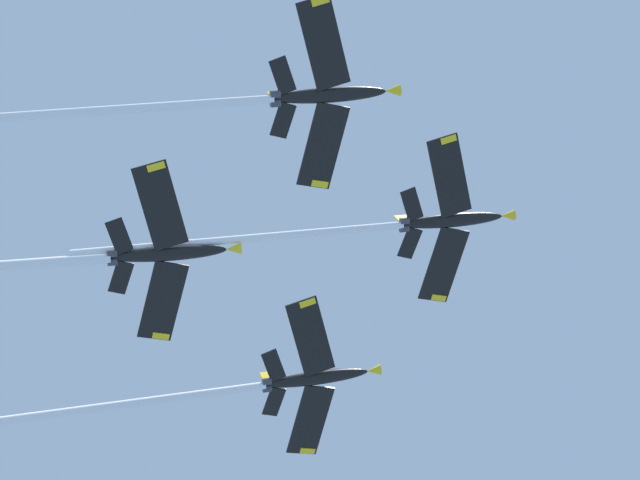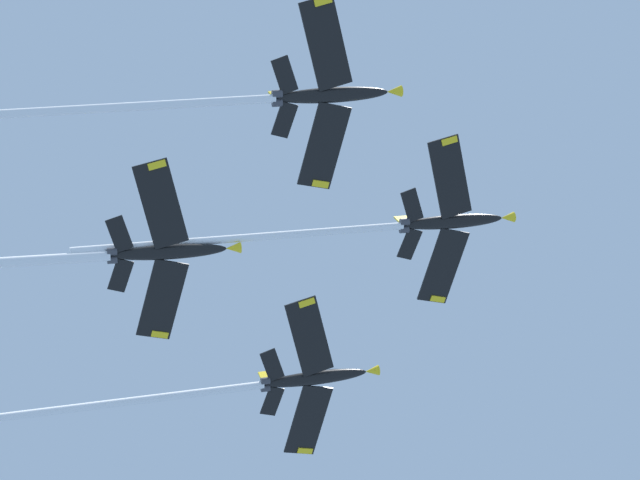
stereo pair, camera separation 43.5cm
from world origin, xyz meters
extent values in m
ellipsoid|color=black|center=(-12.25, 2.05, 110.02)|extent=(1.60, 11.91, 4.61)
cone|color=yellow|center=(-12.25, -4.39, 111.86)|extent=(1.20, 1.87, 1.59)
ellipsoid|color=black|center=(-12.25, 0.20, 111.17)|extent=(1.00, 2.94, 1.64)
cube|color=black|center=(-6.95, 2.79, 109.70)|extent=(9.58, 5.59, 1.18)
cube|color=yellow|center=(-2.85, 3.12, 109.73)|extent=(1.11, 1.88, 0.61)
cube|color=black|center=(-17.55, 2.79, 109.70)|extent=(9.58, 5.59, 1.18)
cube|color=yellow|center=(-21.65, 3.11, 109.73)|extent=(1.11, 1.88, 0.61)
cube|color=black|center=(-9.97, 6.86, 108.64)|extent=(3.97, 2.80, 0.65)
cube|color=black|center=(-14.53, 6.86, 108.64)|extent=(3.97, 2.80, 0.65)
cube|color=yellow|center=(-12.25, 7.05, 110.04)|extent=(0.18, 3.08, 3.35)
cylinder|color=#38383D|center=(-11.80, 7.60, 108.32)|extent=(0.80, 1.18, 1.04)
cylinder|color=#38383D|center=(-12.70, 7.60, 108.32)|extent=(0.80, 1.18, 1.04)
cylinder|color=white|center=(-12.25, 24.98, 103.34)|extent=(0.83, 34.61, 10.65)
ellipsoid|color=black|center=(4.81, 16.98, 104.36)|extent=(1.72, 11.93, 4.59)
cone|color=yellow|center=(4.74, 10.54, 106.19)|extent=(1.22, 1.88, 1.59)
ellipsoid|color=black|center=(4.79, 15.12, 105.51)|extent=(1.03, 2.95, 1.63)
cube|color=black|center=(10.12, 17.67, 104.04)|extent=(9.57, 5.51, 1.18)
cube|color=yellow|center=(14.22, 17.95, 104.08)|extent=(1.09, 1.88, 0.61)
cube|color=black|center=(-0.48, 17.78, 104.04)|extent=(9.60, 5.67, 1.18)
cube|color=yellow|center=(-4.58, 18.14, 104.08)|extent=(1.12, 1.88, 0.61)
cube|color=black|center=(7.14, 21.77, 102.99)|extent=(3.97, 2.77, 0.65)
cube|color=black|center=(2.58, 21.81, 102.99)|extent=(3.98, 2.83, 0.65)
cube|color=yellow|center=(4.86, 21.98, 104.39)|extent=(0.21, 3.08, 3.35)
cylinder|color=#38383D|center=(5.32, 22.53, 102.68)|extent=(0.81, 1.19, 1.04)
cylinder|color=#38383D|center=(4.42, 22.54, 102.68)|extent=(0.81, 1.19, 1.04)
cylinder|color=white|center=(5.05, 39.85, 97.76)|extent=(1.22, 34.50, 10.56)
ellipsoid|color=black|center=(-27.58, 16.07, 104.49)|extent=(1.75, 11.89, 4.81)
cone|color=yellow|center=(-27.66, 9.67, 106.45)|extent=(1.22, 1.90, 1.62)
ellipsoid|color=black|center=(-27.60, 14.24, 105.68)|extent=(1.04, 2.95, 1.68)
cube|color=black|center=(-22.27, 16.74, 104.16)|extent=(9.56, 5.47, 1.25)
cube|color=yellow|center=(-18.17, 17.01, 104.19)|extent=(1.08, 1.87, 0.64)
cube|color=black|center=(-32.87, 16.87, 104.16)|extent=(9.59, 5.67, 1.25)
cube|color=yellow|center=(-36.97, 17.25, 104.19)|extent=(1.12, 1.88, 0.64)
cube|color=black|center=(-25.24, 20.82, 103.03)|extent=(3.96, 2.76, 0.68)
cube|color=black|center=(-29.80, 20.88, 103.03)|extent=(3.98, 2.83, 0.68)
cube|color=yellow|center=(-27.52, 21.07, 104.42)|extent=(0.22, 3.12, 3.38)
cylinder|color=#38383D|center=(-27.06, 21.58, 102.70)|extent=(0.81, 1.20, 1.06)
cylinder|color=#38383D|center=(-27.96, 21.59, 102.70)|extent=(0.81, 1.20, 1.06)
cylinder|color=white|center=(-27.24, 42.86, 96.18)|extent=(1.39, 42.42, 13.73)
ellipsoid|color=black|center=(-11.62, 32.46, 100.46)|extent=(1.78, 11.96, 4.48)
cone|color=yellow|center=(-11.52, 26.00, 102.23)|extent=(1.23, 1.88, 1.58)
ellipsoid|color=black|center=(-11.59, 30.60, 101.60)|extent=(1.04, 2.95, 1.61)
cube|color=black|center=(-6.33, 33.29, 100.16)|extent=(9.60, 5.72, 1.14)
cube|color=yellow|center=(-2.24, 33.67, 100.19)|extent=(1.13, 1.89, 0.59)
cube|color=black|center=(-16.93, 33.13, 100.16)|extent=(9.57, 5.48, 1.14)
cube|color=yellow|center=(-21.03, 33.39, 100.19)|extent=(1.08, 1.88, 0.59)
cube|color=black|center=(-9.41, 37.32, 99.14)|extent=(3.98, 2.85, 0.63)
cube|color=black|center=(-13.97, 37.25, 99.14)|extent=(3.96, 2.76, 0.63)
cube|color=yellow|center=(-11.69, 37.46, 100.54)|extent=(0.23, 3.06, 3.33)
cylinder|color=#38383D|center=(-11.25, 38.04, 98.83)|extent=(0.82, 1.19, 1.04)
cylinder|color=#38383D|center=(-12.15, 38.02, 98.83)|extent=(0.82, 1.19, 1.04)
camera|label=1|loc=(-51.33, 17.49, 1.86)|focal=57.85mm
camera|label=2|loc=(-51.32, 17.92, 1.86)|focal=57.85mm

